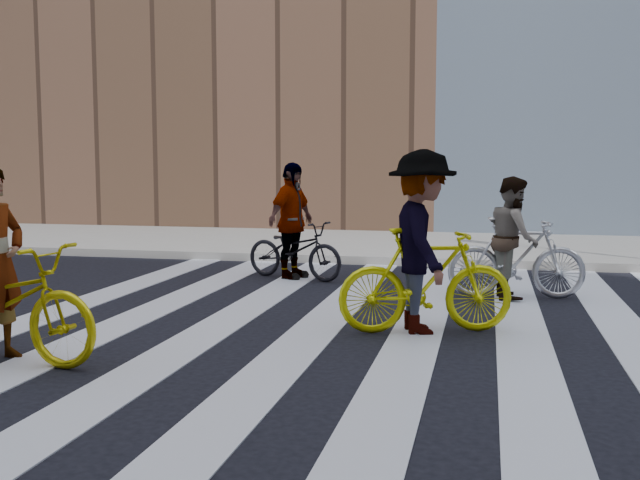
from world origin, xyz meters
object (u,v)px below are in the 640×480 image
(bike_yellow_left, at_px, (1,302))
(rider_right, at_px, (422,242))
(bike_silver_mid, at_px, (517,258))
(bike_dark_rear, at_px, (294,250))
(bike_yellow_right, at_px, (426,280))
(rider_mid, at_px, (513,238))
(rider_rear, at_px, (291,221))

(bike_yellow_left, relative_size, rider_right, 1.06)
(bike_yellow_left, bearing_deg, bike_silver_mid, -39.46)
(bike_dark_rear, height_order, rider_right, rider_right)
(bike_yellow_left, height_order, bike_yellow_right, bike_yellow_right)
(rider_mid, bearing_deg, rider_rear, 67.26)
(bike_yellow_right, distance_m, rider_rear, 4.06)
(rider_rear, bearing_deg, bike_yellow_left, -174.10)
(bike_dark_rear, bearing_deg, rider_mid, -86.26)
(rider_rear, bearing_deg, bike_yellow_right, -124.17)
(bike_dark_rear, xyz_separation_m, rider_mid, (3.28, -0.96, 0.36))
(bike_yellow_right, bearing_deg, rider_mid, -39.92)
(bike_silver_mid, xyz_separation_m, rider_right, (-1.07, -2.32, 0.44))
(rider_right, bearing_deg, bike_yellow_left, 101.72)
(bike_silver_mid, height_order, bike_dark_rear, bike_silver_mid)
(bike_yellow_left, xyz_separation_m, rider_mid, (4.67, 4.34, 0.27))
(bike_yellow_left, bearing_deg, rider_right, -53.09)
(bike_silver_mid, bearing_deg, rider_rear, 67.48)
(bike_yellow_left, relative_size, bike_yellow_right, 1.11)
(bike_yellow_left, relative_size, rider_rear, 1.15)
(bike_silver_mid, distance_m, rider_mid, 0.28)
(bike_yellow_left, xyz_separation_m, bike_yellow_right, (3.70, 2.02, 0.02))
(bike_yellow_right, distance_m, rider_right, 0.42)
(rider_mid, relative_size, rider_rear, 0.90)
(rider_mid, bearing_deg, bike_dark_rear, 67.03)
(bike_yellow_left, height_order, rider_rear, rider_rear)
(rider_mid, height_order, rider_right, rider_right)
(bike_silver_mid, relative_size, bike_yellow_right, 0.96)
(rider_rear, bearing_deg, bike_silver_mid, -85.80)
(bike_yellow_left, bearing_deg, rider_rear, -6.23)
(bike_silver_mid, relative_size, rider_rear, 1.00)
(bike_dark_rear, bearing_deg, rider_rear, 110.07)
(bike_dark_rear, relative_size, rider_mid, 1.06)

